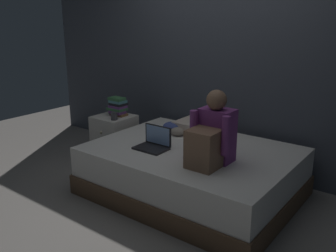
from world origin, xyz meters
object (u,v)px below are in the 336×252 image
at_px(mug, 114,116).
at_px(person_sitting, 212,136).
at_px(pillow, 201,128).
at_px(book_stack, 118,107).
at_px(bed, 192,171).
at_px(clothes_pile, 174,128).
at_px(laptop, 154,143).
at_px(nightstand, 115,138).

bearing_deg(mug, person_sitting, -11.30).
bearing_deg(mug, pillow, 20.50).
xyz_separation_m(pillow, book_stack, (-1.09, -0.20, 0.13)).
height_order(bed, clothes_pile, clothes_pile).
bearing_deg(laptop, mug, 160.15).
bearing_deg(pillow, book_stack, -169.87).
bearing_deg(pillow, nightstand, -167.42).
xyz_separation_m(book_stack, clothes_pile, (0.84, 0.02, -0.13)).
height_order(pillow, mug, mug).
bearing_deg(mug, laptop, -19.85).
height_order(person_sitting, book_stack, person_sitting).
xyz_separation_m(pillow, clothes_pile, (-0.25, -0.17, -0.01)).
distance_m(laptop, book_stack, 1.10).
distance_m(bed, person_sitting, 0.65).
relative_size(person_sitting, book_stack, 2.86).
distance_m(bed, mug, 1.23).
bearing_deg(laptop, bed, 37.37).
relative_size(nightstand, person_sitting, 0.87).
distance_m(pillow, mug, 1.06).
bearing_deg(bed, nightstand, 171.22).
xyz_separation_m(person_sitting, pillow, (-0.53, 0.67, -0.19)).
bearing_deg(person_sitting, book_stack, 163.64).
distance_m(person_sitting, mug, 1.55).
height_order(laptop, clothes_pile, laptop).
bearing_deg(nightstand, pillow, 12.58).
height_order(bed, pillow, pillow).
bearing_deg(clothes_pile, laptop, -75.55).
xyz_separation_m(laptop, clothes_pile, (-0.13, 0.51, 0.00)).
bearing_deg(pillow, laptop, -100.05).
bearing_deg(nightstand, person_sitting, -14.41).
xyz_separation_m(laptop, pillow, (0.12, 0.68, 0.01)).
relative_size(laptop, clothes_pile, 1.07).
xyz_separation_m(bed, clothes_pile, (-0.43, 0.28, 0.31)).
bearing_deg(laptop, person_sitting, 0.82).
bearing_deg(pillow, clothes_pile, -145.35).
bearing_deg(nightstand, bed, -8.78).
relative_size(person_sitting, laptop, 2.05).
xyz_separation_m(person_sitting, clothes_pile, (-0.78, 0.50, -0.19)).
height_order(pillow, clothes_pile, pillow).
bearing_deg(book_stack, bed, -11.27).
bearing_deg(pillow, bed, -67.90).
relative_size(bed, laptop, 6.25).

